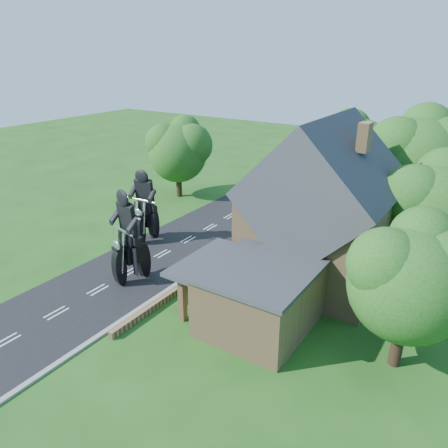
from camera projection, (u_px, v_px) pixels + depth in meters
The scene contains 19 objects.
ground at pixel (133, 271), 28.97m from camera, with size 120.00×120.00×0.00m, color #1C4C15.
road at pixel (133, 270), 28.96m from camera, with size 7.00×80.00×0.02m, color black.
kerb at pixel (175, 285), 27.09m from camera, with size 0.30×80.00×0.12m, color gray.
garden_wall at pixel (228, 256), 30.58m from camera, with size 0.30×22.00×0.40m, color #98754D.
house at pixel (322, 213), 26.66m from camera, with size 9.54×8.64×10.24m.
annex at pixel (258, 296), 22.67m from camera, with size 7.05×5.94×3.44m.
tree_annex_side at pixel (419, 276), 18.58m from camera, with size 5.64×5.20×7.48m.
tree_house_right at pixel (441, 207), 25.24m from camera, with size 6.51×6.00×8.40m.
tree_behind_house at pixel (424, 158), 31.94m from camera, with size 7.81×7.20×10.08m.
tree_behind_left at pixel (347, 152), 35.94m from camera, with size 6.94×6.40×9.16m.
tree_far_road at pixel (181, 148), 41.57m from camera, with size 6.08×5.60×7.84m.
shrub_a at pixel (186, 293), 25.29m from camera, with size 0.90×0.90×1.10m, color #113711.
shrub_b at pixel (211, 275), 27.23m from camera, with size 0.90×0.90×1.10m, color #113711.
shrub_c at pixel (232, 260), 29.17m from camera, with size 0.90×0.90×1.10m, color #113711.
shrub_d at pixel (267, 235), 33.04m from camera, with size 0.90×0.90×1.10m, color #113711.
shrub_e at pixel (282, 225), 34.98m from camera, with size 0.90×0.90×1.10m, color #113711.
shrub_f at pixel (295, 216), 36.92m from camera, with size 0.90×0.90×1.10m, color #113711.
motorcycle_lead at pixel (132, 268), 27.42m from camera, with size 0.49×1.95×1.82m, color black, non-canonical shape.
motorcycle_follow at pixel (147, 230), 33.21m from camera, with size 0.46×1.81×1.68m, color black, non-canonical shape.
Camera 1 is at (19.16, -18.16, 13.74)m, focal length 35.00 mm.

